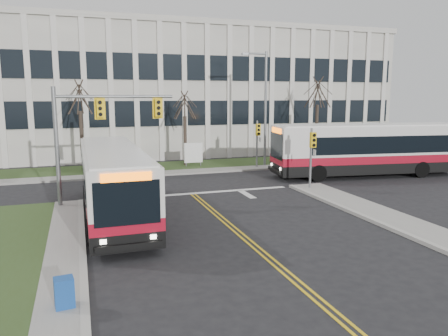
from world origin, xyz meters
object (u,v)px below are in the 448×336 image
(directory_sign, at_px, (193,153))
(bus_main, at_px, (113,183))
(bus_cross, at_px, (368,151))
(streetlight, at_px, (264,103))
(newspaper_box_blue, at_px, (64,295))

(directory_sign, height_order, bus_main, bus_main)
(bus_main, distance_m, bus_cross, 18.99)
(streetlight, bearing_deg, newspaper_box_blue, -125.45)
(bus_cross, bearing_deg, streetlight, -131.91)
(bus_main, bearing_deg, bus_cross, 15.71)
(directory_sign, height_order, bus_cross, bus_cross)
(directory_sign, bearing_deg, bus_cross, -34.82)
(streetlight, bearing_deg, bus_main, -137.91)
(streetlight, distance_m, directory_sign, 6.96)
(streetlight, height_order, bus_cross, streetlight)
(bus_main, height_order, newspaper_box_blue, bus_main)
(streetlight, relative_size, directory_sign, 4.60)
(streetlight, xyz_separation_m, directory_sign, (-5.53, 1.30, -4.02))
(bus_main, relative_size, bus_cross, 0.88)
(bus_main, bearing_deg, directory_sign, 60.24)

